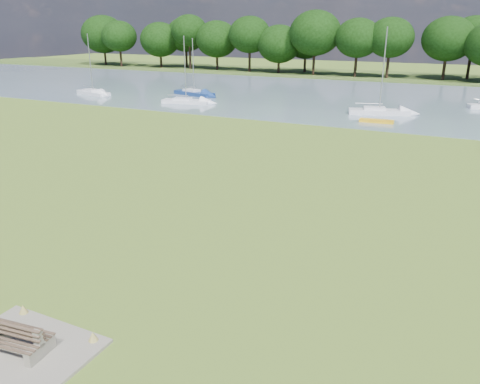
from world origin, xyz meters
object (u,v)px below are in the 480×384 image
at_px(kayak, 376,121).
at_px(sailboat_2, 194,92).
at_px(sailboat_1, 186,100).
at_px(bench_pair, 18,339).
at_px(sailboat_0, 93,91).
at_px(sailboat_5, 379,110).

relative_size(kayak, sailboat_2, 0.44).
xyz_separation_m(sailboat_1, sailboat_2, (-2.86, 6.64, 0.05)).
distance_m(bench_pair, sailboat_2, 53.98).
bearing_deg(sailboat_1, sailboat_0, 165.14).
bearing_deg(sailboat_1, sailboat_2, 102.06).
relative_size(bench_pair, kayak, 0.58).
bearing_deg(bench_pair, sailboat_2, 109.16).
xyz_separation_m(kayak, sailboat_5, (-0.70, 4.80, 0.32)).
xyz_separation_m(bench_pair, sailboat_0, (-36.43, 42.94, -0.01)).
bearing_deg(kayak, sailboat_5, 95.96).
xyz_separation_m(sailboat_1, sailboat_5, (22.85, 2.63, 0.08)).
distance_m(bench_pair, sailboat_1, 46.75).
bearing_deg(sailboat_2, kayak, -2.11).
bearing_deg(sailboat_5, bench_pair, -109.09).
bearing_deg(bench_pair, sailboat_1, 109.55).
xyz_separation_m(bench_pair, sailboat_5, (2.20, 44.57, 0.04)).
height_order(bench_pair, kayak, bench_pair).
height_order(bench_pair, sailboat_2, sailboat_2).
height_order(sailboat_1, sailboat_5, sailboat_5).
height_order(kayak, sailboat_5, sailboat_5).
bearing_deg(sailboat_2, sailboat_0, -140.05).
bearing_deg(sailboat_2, bench_pair, -47.83).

